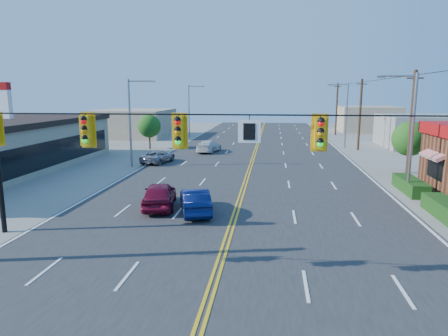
# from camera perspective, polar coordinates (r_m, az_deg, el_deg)

# --- Properties ---
(ground) EXTENTS (160.00, 160.00, 0.00)m
(ground) POSITION_cam_1_polar(r_m,az_deg,el_deg) (14.96, -1.39, -15.98)
(ground) COLOR gray
(ground) RESTS_ON ground
(road) EXTENTS (20.00, 120.00, 0.06)m
(road) POSITION_cam_1_polar(r_m,az_deg,el_deg) (33.95, 3.51, -0.75)
(road) COLOR #2D2D30
(road) RESTS_ON ground
(signal_span) EXTENTS (24.32, 0.34, 9.00)m
(signal_span) POSITION_cam_1_polar(r_m,az_deg,el_deg) (13.52, -1.99, 2.91)
(signal_span) COLOR #47301E
(signal_span) RESTS_ON ground
(streetlight_se) EXTENTS (2.55, 0.25, 8.00)m
(streetlight_se) POSITION_cam_1_polar(r_m,az_deg,el_deg) (28.71, 24.96, 5.25)
(streetlight_se) COLOR gray
(streetlight_se) RESTS_ON ground
(streetlight_ne) EXTENTS (2.55, 0.25, 8.00)m
(streetlight_ne) POSITION_cam_1_polar(r_m,az_deg,el_deg) (52.04, 16.89, 7.73)
(streetlight_ne) COLOR gray
(streetlight_ne) RESTS_ON ground
(streetlight_sw) EXTENTS (2.55, 0.25, 8.00)m
(streetlight_sw) POSITION_cam_1_polar(r_m,az_deg,el_deg) (37.54, -13.01, 6.99)
(streetlight_sw) COLOR gray
(streetlight_sw) RESTS_ON ground
(streetlight_nw) EXTENTS (2.55, 0.25, 8.00)m
(streetlight_nw) POSITION_cam_1_polar(r_m,az_deg,el_deg) (62.59, -4.85, 8.55)
(streetlight_nw) COLOR gray
(streetlight_nw) RESTS_ON ground
(utility_pole_near) EXTENTS (0.28, 0.28, 8.40)m
(utility_pole_near) POSITION_cam_1_polar(r_m,az_deg,el_deg) (32.96, 25.15, 5.25)
(utility_pole_near) COLOR #47301E
(utility_pole_near) RESTS_ON ground
(utility_pole_mid) EXTENTS (0.28, 0.28, 8.40)m
(utility_pole_mid) POSITION_cam_1_polar(r_m,az_deg,el_deg) (50.35, 18.85, 7.18)
(utility_pole_mid) COLOR #47301E
(utility_pole_mid) RESTS_ON ground
(utility_pole_far) EXTENTS (0.28, 0.28, 8.40)m
(utility_pole_far) POSITION_cam_1_polar(r_m,az_deg,el_deg) (68.05, 15.78, 8.08)
(utility_pole_far) COLOR #47301E
(utility_pole_far) RESTS_ON ground
(tree_kfc_rear) EXTENTS (2.94, 2.94, 4.41)m
(tree_kfc_rear) POSITION_cam_1_polar(r_m,az_deg,el_deg) (37.26, 25.02, 3.80)
(tree_kfc_rear) COLOR #47301E
(tree_kfc_rear) RESTS_ON ground
(tree_west) EXTENTS (2.80, 2.80, 4.20)m
(tree_west) POSITION_cam_1_polar(r_m,az_deg,el_deg) (49.70, -10.63, 5.90)
(tree_west) COLOR #47301E
(tree_west) RESTS_ON ground
(bld_east_mid) EXTENTS (12.00, 10.00, 4.00)m
(bld_east_mid) POSITION_cam_1_polar(r_m,az_deg,el_deg) (57.07, 27.60, 4.66)
(bld_east_mid) COLOR gray
(bld_east_mid) RESTS_ON ground
(bld_west_far) EXTENTS (11.00, 12.00, 4.20)m
(bld_west_far) POSITION_cam_1_polar(r_m,az_deg,el_deg) (65.22, -12.80, 6.28)
(bld_west_far) COLOR tan
(bld_west_far) RESTS_ON ground
(bld_east_far) EXTENTS (10.00, 10.00, 4.40)m
(bld_east_far) POSITION_cam_1_polar(r_m,az_deg,el_deg) (77.27, 19.84, 6.62)
(bld_east_far) COLOR tan
(bld_east_far) RESTS_ON ground
(car_magenta) EXTENTS (2.58, 4.73, 1.53)m
(car_magenta) POSITION_cam_1_polar(r_m,az_deg,el_deg) (23.89, -9.21, -3.92)
(car_magenta) COLOR maroon
(car_magenta) RESTS_ON ground
(car_blue) EXTENTS (2.61, 4.46, 1.39)m
(car_blue) POSITION_cam_1_polar(r_m,az_deg,el_deg) (22.62, -4.16, -4.82)
(car_blue) COLOR #0D184E
(car_blue) RESTS_ON ground
(car_white) EXTENTS (2.66, 4.92, 1.35)m
(car_white) POSITION_cam_1_polar(r_m,az_deg,el_deg) (46.07, -2.18, 3.07)
(car_white) COLOR silver
(car_white) RESTS_ON ground
(car_silver) EXTENTS (2.86, 4.68, 1.21)m
(car_silver) POSITION_cam_1_polar(r_m,az_deg,el_deg) (39.41, -9.38, 1.55)
(car_silver) COLOR #9B999E
(car_silver) RESTS_ON ground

